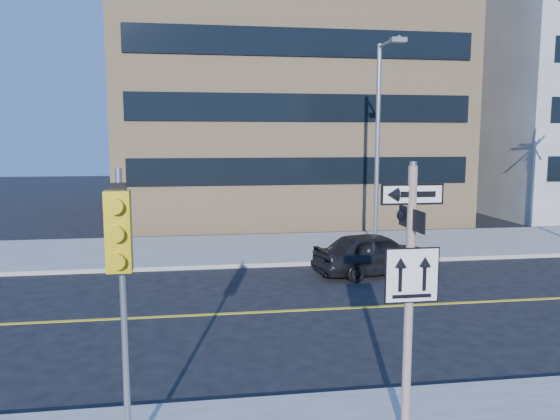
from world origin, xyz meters
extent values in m
plane|color=black|center=(0.00, 0.00, 0.00)|extent=(120.00, 120.00, 0.00)
cylinder|color=beige|center=(0.00, -2.50, 2.15)|extent=(0.13, 0.13, 4.00)
cylinder|color=gray|center=(0.00, -2.50, 4.18)|extent=(0.10, 0.10, 0.06)
cube|color=black|center=(0.00, -2.50, 3.75)|extent=(0.92, 0.03, 0.30)
cube|color=black|center=(0.00, -2.50, 3.40)|extent=(0.03, 0.92, 0.30)
cube|color=white|center=(0.00, -2.58, 2.60)|extent=(0.80, 0.03, 0.80)
cylinder|color=gray|center=(-4.00, -2.50, 2.15)|extent=(0.09, 0.09, 4.00)
cube|color=gold|center=(-4.00, -2.70, 3.35)|extent=(0.32, 0.22, 1.05)
sphere|color=#8C0705|center=(-4.00, -2.82, 3.70)|extent=(0.17, 0.17, 0.17)
sphere|color=black|center=(-4.00, -2.82, 3.35)|extent=(0.17, 0.17, 0.17)
sphere|color=black|center=(-4.00, -2.82, 3.00)|extent=(0.17, 0.17, 0.17)
imported|color=black|center=(2.84, 7.51, 0.72)|extent=(2.56, 4.48, 1.44)
cylinder|color=gray|center=(4.00, 11.00, 4.15)|extent=(0.18, 0.18, 8.00)
cylinder|color=gray|center=(4.00, 10.00, 8.05)|extent=(0.10, 2.20, 0.10)
cube|color=gray|center=(4.00, 9.00, 7.95)|extent=(0.55, 0.30, 0.16)
cube|color=tan|center=(2.00, 25.00, 9.00)|extent=(18.00, 18.00, 18.00)
camera|label=1|loc=(-2.97, -9.78, 4.52)|focal=35.00mm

